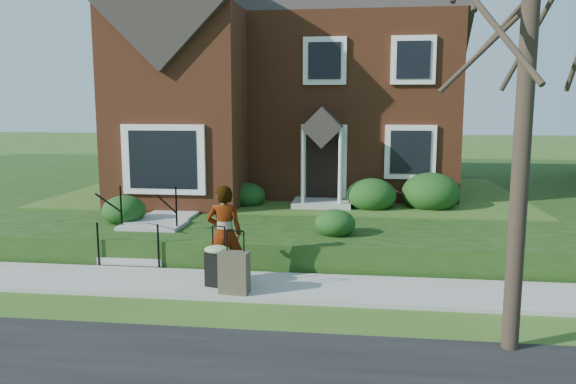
% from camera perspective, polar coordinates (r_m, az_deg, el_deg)
% --- Properties ---
extents(ground, '(120.00, 120.00, 0.00)m').
position_cam_1_polar(ground, '(10.68, -5.07, -9.63)').
color(ground, '#2D5119').
rests_on(ground, ground).
extents(sidewalk, '(60.00, 1.60, 0.08)m').
position_cam_1_polar(sidewalk, '(10.67, -5.08, -9.42)').
color(sidewalk, '#9E9B93').
rests_on(sidewalk, ground).
extents(terrace, '(44.00, 20.00, 0.60)m').
position_cam_1_polar(terrace, '(21.10, 12.09, 0.16)').
color(terrace, black).
rests_on(terrace, ground).
extents(walkway, '(1.20, 6.00, 0.06)m').
position_cam_1_polar(walkway, '(15.86, -10.08, -1.34)').
color(walkway, '#9E9B93').
rests_on(walkway, terrace).
extents(main_house, '(10.40, 10.20, 9.40)m').
position_cam_1_polar(main_house, '(19.76, 0.24, 14.22)').
color(main_house, brown).
rests_on(main_house, terrace).
extents(front_steps, '(1.40, 2.02, 1.50)m').
position_cam_1_polar(front_steps, '(12.98, -14.21, -4.39)').
color(front_steps, '#9E9B93').
rests_on(front_steps, ground).
extents(foundation_shrubs, '(9.83, 4.72, 1.10)m').
position_cam_1_polar(foundation_shrubs, '(15.09, 1.34, -0.03)').
color(foundation_shrubs, '#0F3410').
rests_on(foundation_shrubs, terrace).
extents(woman, '(0.72, 0.52, 1.83)m').
position_cam_1_polar(woman, '(10.62, -6.48, -4.19)').
color(woman, '#999999').
rests_on(woman, sidewalk).
extents(suitcase_black, '(0.55, 0.49, 1.12)m').
position_cam_1_polar(suitcase_black, '(10.41, -7.19, -7.19)').
color(suitcase_black, black).
rests_on(suitcase_black, sidewalk).
extents(suitcase_olive, '(0.54, 0.34, 1.12)m').
position_cam_1_polar(suitcase_olive, '(10.02, -5.48, -8.15)').
color(suitcase_olive, '#4C4533').
rests_on(suitcase_olive, sidewalk).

